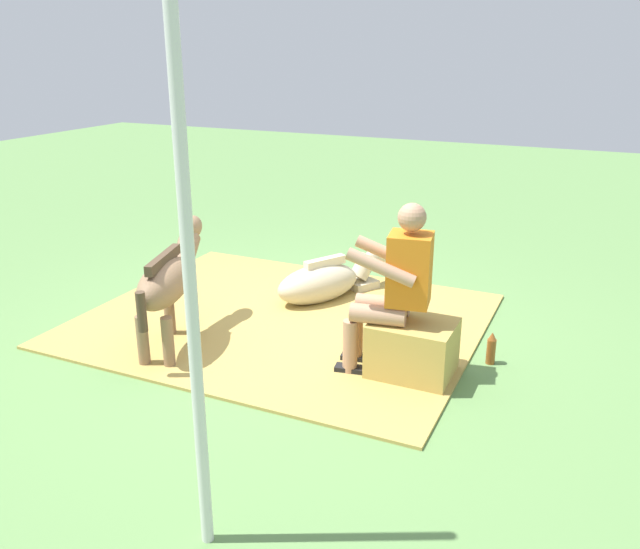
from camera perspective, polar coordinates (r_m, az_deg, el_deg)
ground_plane at (r=5.59m, az=-3.23°, el=-5.33°), size 24.00×24.00×0.00m
hay_patch at (r=5.88m, az=-3.27°, el=-3.93°), size 3.39×2.82×0.02m
hay_bale at (r=4.90m, az=8.03°, el=-6.45°), size 0.60×0.47×0.43m
person_seated at (r=4.74m, az=6.40°, el=-0.77°), size 0.70×0.49×1.31m
pony_standing at (r=5.32m, az=-12.98°, el=-0.45°), size 0.58×1.31×0.94m
pony_lying at (r=6.29m, az=0.56°, el=-0.54°), size 0.90×1.30×0.42m
soda_bottle at (r=5.24m, az=14.67°, el=-6.24°), size 0.07×0.07×0.26m
tent_pole_left at (r=2.92m, az=-11.09°, el=-2.86°), size 0.06×0.06×2.50m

